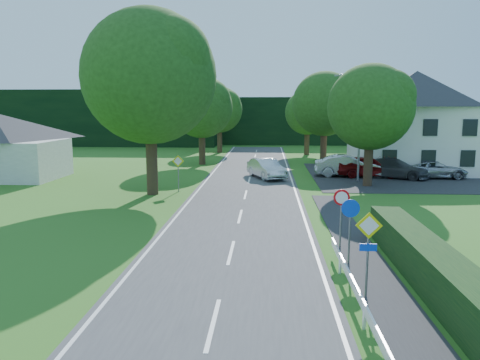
# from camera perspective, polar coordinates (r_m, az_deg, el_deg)

# --- Properties ---
(road) EXTENTS (7.00, 80.00, 0.04)m
(road) POSITION_cam_1_polar(r_m,az_deg,el_deg) (25.92, 0.27, -3.47)
(road) COLOR #3C3C3F
(road) RESTS_ON ground
(parking_pad) EXTENTS (14.00, 16.00, 0.04)m
(parking_pad) POSITION_cam_1_polar(r_m,az_deg,el_deg) (40.12, 18.69, 0.47)
(parking_pad) COLOR #262629
(parking_pad) RESTS_ON ground
(line_edge_left) EXTENTS (0.12, 80.00, 0.01)m
(line_edge_left) POSITION_cam_1_polar(r_m,az_deg,el_deg) (26.29, -6.84, -3.31)
(line_edge_left) COLOR white
(line_edge_left) RESTS_ON road
(line_edge_right) EXTENTS (0.12, 80.00, 0.01)m
(line_edge_right) POSITION_cam_1_polar(r_m,az_deg,el_deg) (25.95, 7.46, -3.48)
(line_edge_right) COLOR white
(line_edge_right) RESTS_ON road
(line_centre) EXTENTS (0.12, 80.00, 0.01)m
(line_centre) POSITION_cam_1_polar(r_m,az_deg,el_deg) (25.92, 0.27, -3.42)
(line_centre) COLOR white
(line_centre) RESTS_ON road
(tree_main) EXTENTS (9.40, 9.40, 11.64)m
(tree_main) POSITION_cam_1_polar(r_m,az_deg,el_deg) (30.20, -10.90, 9.20)
(tree_main) COLOR #204414
(tree_main) RESTS_ON ground
(tree_left_far) EXTENTS (7.00, 7.00, 8.58)m
(tree_left_far) POSITION_cam_1_polar(r_m,az_deg,el_deg) (45.75, -4.69, 7.25)
(tree_left_far) COLOR #204414
(tree_left_far) RESTS_ON ground
(tree_right_far) EXTENTS (7.40, 7.40, 9.09)m
(tree_right_far) POSITION_cam_1_polar(r_m,az_deg,el_deg) (47.63, 10.23, 7.51)
(tree_right_far) COLOR #204414
(tree_right_far) RESTS_ON ground
(tree_left_back) EXTENTS (6.60, 6.60, 8.07)m
(tree_left_back) POSITION_cam_1_polar(r_m,az_deg,el_deg) (57.61, -2.52, 7.35)
(tree_left_back) COLOR #204414
(tree_left_back) RESTS_ON ground
(tree_right_back) EXTENTS (6.20, 6.20, 7.56)m
(tree_right_back) POSITION_cam_1_polar(r_m,az_deg,el_deg) (55.51, 8.20, 6.95)
(tree_right_back) COLOR #204414
(tree_right_back) RESTS_ON ground
(tree_right_mid) EXTENTS (7.00, 7.00, 8.58)m
(tree_right_mid) POSITION_cam_1_polar(r_m,az_deg,el_deg) (34.07, 15.54, 6.41)
(tree_right_mid) COLOR #204414
(tree_right_mid) RESTS_ON ground
(treeline_left) EXTENTS (44.00, 6.00, 8.00)m
(treeline_left) POSITION_cam_1_polar(r_m,az_deg,el_deg) (73.43, -20.39, 7.11)
(treeline_left) COLOR black
(treeline_left) RESTS_ON ground
(treeline_right) EXTENTS (30.00, 5.00, 7.00)m
(treeline_right) POSITION_cam_1_polar(r_m,az_deg,el_deg) (71.63, 8.73, 7.13)
(treeline_right) COLOR black
(treeline_right) RESTS_ON ground
(house_white) EXTENTS (10.60, 8.40, 8.60)m
(house_white) POSITION_cam_1_polar(r_m,az_deg,el_deg) (43.20, 20.51, 6.79)
(house_white) COLOR silver
(house_white) RESTS_ON ground
(streetlight) EXTENTS (2.03, 0.18, 8.00)m
(streetlight) POSITION_cam_1_polar(r_m,az_deg,el_deg) (35.94, 14.20, 6.85)
(streetlight) COLOR slate
(streetlight) RESTS_ON ground
(sign_priority_right) EXTENTS (0.78, 0.09, 2.59)m
(sign_priority_right) POSITION_cam_1_polar(r_m,az_deg,el_deg) (14.10, 15.38, -6.95)
(sign_priority_right) COLOR slate
(sign_priority_right) RESTS_ON ground
(sign_roundabout) EXTENTS (0.64, 0.08, 2.37)m
(sign_roundabout) POSITION_cam_1_polar(r_m,az_deg,el_deg) (16.99, 13.27, -4.61)
(sign_roundabout) COLOR slate
(sign_roundabout) RESTS_ON ground
(sign_speed_limit) EXTENTS (0.64, 0.11, 2.37)m
(sign_speed_limit) POSITION_cam_1_polar(r_m,az_deg,el_deg) (18.88, 12.26, -2.93)
(sign_speed_limit) COLOR slate
(sign_speed_limit) RESTS_ON ground
(sign_priority_left) EXTENTS (0.78, 0.09, 2.44)m
(sign_priority_left) POSITION_cam_1_polar(r_m,az_deg,el_deg) (31.07, -7.55, 1.69)
(sign_priority_left) COLOR slate
(sign_priority_left) RESTS_ON ground
(moving_car) EXTENTS (3.27, 4.92, 1.53)m
(moving_car) POSITION_cam_1_polar(r_m,az_deg,el_deg) (36.71, 3.23, 1.42)
(moving_car) COLOR silver
(moving_car) RESTS_ON road
(motorcycle) EXTENTS (1.08, 2.03, 1.01)m
(motorcycle) POSITION_cam_1_polar(r_m,az_deg,el_deg) (36.89, 4.00, 1.04)
(motorcycle) COLOR black
(motorcycle) RESTS_ON road
(parked_car_red) EXTENTS (5.01, 2.04, 1.70)m
(parked_car_red) POSITION_cam_1_polar(r_m,az_deg,el_deg) (38.65, 15.31, 1.62)
(parked_car_red) COLOR #680B0B
(parked_car_red) RESTS_ON parking_pad
(parked_car_silver_a) EXTENTS (5.33, 2.17, 1.72)m
(parked_car_silver_a) POSITION_cam_1_polar(r_m,az_deg,el_deg) (38.53, 12.97, 1.70)
(parked_car_silver_a) COLOR #A5A4A9
(parked_car_silver_a) RESTS_ON parking_pad
(parked_car_grey) EXTENTS (5.76, 4.39, 1.55)m
(parked_car_grey) POSITION_cam_1_polar(r_m,az_deg,el_deg) (38.78, 18.23, 1.40)
(parked_car_grey) COLOR #434347
(parked_car_grey) RESTS_ON parking_pad
(parked_car_silver_b) EXTENTS (4.97, 2.41, 1.36)m
(parked_car_silver_b) POSITION_cam_1_polar(r_m,az_deg,el_deg) (39.80, 22.63, 1.20)
(parked_car_silver_b) COLOR #A8A8AF
(parked_car_silver_b) RESTS_ON parking_pad
(parasol) EXTENTS (2.30, 2.33, 1.85)m
(parasol) POSITION_cam_1_polar(r_m,az_deg,el_deg) (38.97, 17.16, 1.71)
(parasol) COLOR red
(parasol) RESTS_ON parking_pad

